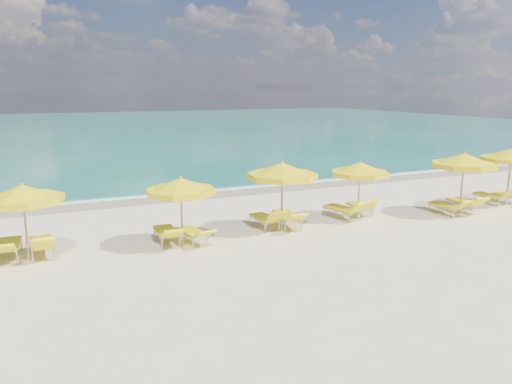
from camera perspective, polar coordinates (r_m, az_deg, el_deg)
name	(u,v)px	position (r m, az deg, el deg)	size (l,w,h in m)	color
ground_plane	(274,235)	(16.96, 2.07, -4.93)	(120.00, 120.00, 0.00)	beige
ocean	(98,129)	(63.17, -17.60, 6.89)	(120.00, 80.00, 0.30)	#126751
wet_sand_band	(205,193)	(23.62, -5.85, -0.16)	(120.00, 2.60, 0.01)	tan
foam_line	(200,190)	(24.37, -6.44, 0.20)	(120.00, 1.20, 0.03)	white
whitecap_near	(58,171)	(31.97, -21.68, 2.22)	(14.00, 0.36, 0.05)	white
whitecap_far	(234,147)	(41.73, -2.58, 5.13)	(18.00, 0.30, 0.05)	white
umbrella_1	(23,195)	(15.44, -25.13, -0.28)	(2.54, 2.54, 2.29)	tan
umbrella_2	(181,187)	(15.50, -8.60, 0.61)	(2.76, 2.76, 2.24)	tan
umbrella_3	(282,171)	(16.98, 3.01, 2.38)	(3.10, 3.10, 2.47)	tan
umbrella_4	(360,170)	(18.96, 11.78, 2.53)	(2.47, 2.47, 2.23)	tan
umbrella_5	(464,161)	(20.83, 22.67, 3.29)	(3.08, 3.08, 2.49)	tan
umbrella_6	(511,156)	(23.39, 27.14, 3.73)	(2.89, 2.89, 2.48)	tan
lounger_1_left	(8,251)	(16.31, -26.48, -6.03)	(0.80, 2.03, 0.80)	#A5A8AD
lounger_1_right	(42,248)	(16.16, -23.24, -5.90)	(0.70, 1.92, 0.87)	#A5A8AD
lounger_2_left	(167,237)	(16.22, -10.14, -5.05)	(0.70, 1.95, 0.78)	#A5A8AD
lounger_2_right	(193,236)	(16.19, -7.25, -5.05)	(0.89, 1.88, 0.69)	#A5A8AD
lounger_3_left	(265,222)	(17.66, 1.04, -3.49)	(0.65, 1.76, 0.86)	#A5A8AD
lounger_3_right	(287,220)	(17.89, 3.61, -3.24)	(0.95, 2.12, 0.80)	#A5A8AD
lounger_4_left	(343,213)	(19.19, 9.87, -2.37)	(0.97, 1.97, 0.88)	#A5A8AD
lounger_4_right	(360,209)	(20.03, 11.75, -1.94)	(0.68, 1.63, 0.79)	#A5A8AD
lounger_5_left	(446,209)	(20.93, 20.92, -1.87)	(0.73, 1.73, 0.78)	#A5A8AD
lounger_5_right	(464,206)	(21.70, 22.65, -1.48)	(0.90, 1.95, 0.83)	#A5A8AD
lounger_6_left	(491,199)	(23.60, 25.26, -0.72)	(0.75, 1.74, 0.84)	#A5A8AD
lounger_6_right	(510,198)	(24.19, 27.06, -0.63)	(0.86, 1.74, 0.74)	#A5A8AD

